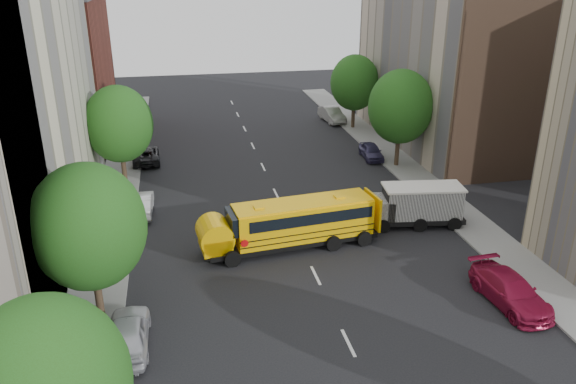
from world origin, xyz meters
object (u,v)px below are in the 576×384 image
object	(u,v)px
street_tree_2	(119,124)
parked_car_1	(141,204)
parked_car_4	(371,151)
parked_car_0	(128,333)
school_bus	(290,222)
parked_car_3	(510,291)
street_tree_1	(88,227)
safari_truck	(415,205)
street_tree_4	(401,107)
parked_car_2	(146,155)
parked_car_5	(332,114)
street_tree_5	(355,83)

from	to	relation	value
street_tree_2	parked_car_1	size ratio (longest dim) A/B	1.80
parked_car_4	parked_car_1	bearing A→B (deg)	-153.67
parked_car_0	street_tree_2	bearing A→B (deg)	-85.43
school_bus	parked_car_3	bearing A→B (deg)	-47.20
street_tree_1	school_bus	bearing A→B (deg)	28.44
safari_truck	street_tree_1	bearing A→B (deg)	-152.01
street_tree_4	parked_car_0	bearing A→B (deg)	-135.32
street_tree_1	parked_car_2	xyz separation A→B (m)	(1.40, 23.30, -4.29)
parked_car_1	parked_car_5	bearing A→B (deg)	-131.50
street_tree_2	parked_car_3	distance (m)	28.83
street_tree_1	parked_car_4	size ratio (longest dim) A/B	2.07
street_tree_5	parked_car_1	bearing A→B (deg)	-139.42
street_tree_4	parked_car_3	distance (m)	21.12
safari_truck	parked_car_2	world-z (taller)	safari_truck
parked_car_0	parked_car_4	world-z (taller)	parked_car_0
parked_car_3	parked_car_4	size ratio (longest dim) A/B	1.34
school_bus	parked_car_2	xyz separation A→B (m)	(-8.91, 17.72, -0.96)
safari_truck	parked_car_4	xyz separation A→B (m)	(1.77, 13.36, -0.77)
parked_car_2	street_tree_2	bearing A→B (deg)	72.78
street_tree_1	parked_car_0	xyz separation A→B (m)	(1.40, -2.37, -4.18)
street_tree_1	parked_car_3	distance (m)	20.40
parked_car_0	parked_car_5	bearing A→B (deg)	-117.87
street_tree_5	parked_car_5	size ratio (longest dim) A/B	1.60
parked_car_2	parked_car_4	xyz separation A→B (m)	(19.20, -2.95, -0.01)
parked_car_3	parked_car_4	distance (m)	22.92
street_tree_5	parked_car_4	size ratio (longest dim) A/B	1.96
street_tree_4	street_tree_2	bearing A→B (deg)	180.00
parked_car_1	street_tree_4	bearing A→B (deg)	-163.23
street_tree_2	parked_car_3	size ratio (longest dim) A/B	1.51
street_tree_4	parked_car_1	size ratio (longest dim) A/B	1.89
street_tree_1	parked_car_1	bearing A→B (deg)	83.54
street_tree_1	street_tree_2	distance (m)	18.00
street_tree_1	parked_car_4	bearing A→B (deg)	44.66
parked_car_1	parked_car_2	xyz separation A→B (m)	(0.00, 10.94, -0.04)
street_tree_5	safari_truck	distance (m)	23.46
parked_car_2	street_tree_5	bearing A→B (deg)	-164.41
street_tree_5	parked_car_0	bearing A→B (deg)	-122.47
street_tree_2	street_tree_5	bearing A→B (deg)	28.61
school_bus	parked_car_5	xyz separation A→B (m)	(10.29, 27.39, -0.85)
street_tree_1	parked_car_1	size ratio (longest dim) A/B	1.84
school_bus	parked_car_4	distance (m)	18.02
parked_car_0	street_tree_1	bearing A→B (deg)	-58.77
street_tree_1	parked_car_3	xyz separation A→B (m)	(19.80, -2.55, -4.21)
street_tree_5	street_tree_2	bearing A→B (deg)	-151.39
street_tree_1	street_tree_4	size ratio (longest dim) A/B	0.98
school_bus	safari_truck	bearing A→B (deg)	2.80
street_tree_2	school_bus	bearing A→B (deg)	-50.28
street_tree_2	parked_car_0	xyz separation A→B (m)	(1.40, -20.37, -4.06)
parked_car_2	parked_car_4	world-z (taller)	parked_car_2
street_tree_5	parked_car_3	bearing A→B (deg)	-93.87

